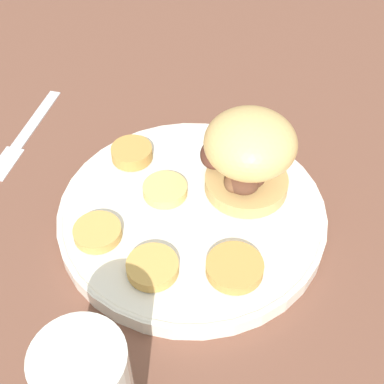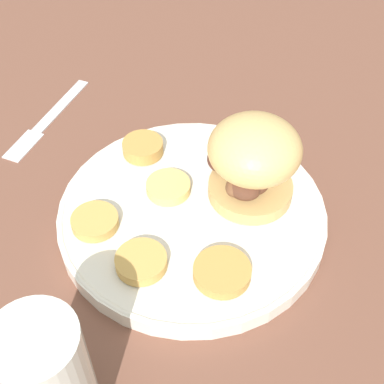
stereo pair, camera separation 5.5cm
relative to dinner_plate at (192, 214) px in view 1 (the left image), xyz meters
The scene contains 9 objects.
ground_plane 0.01m from the dinner_plate, ahead, with size 4.00×4.00×0.00m, color brown.
dinner_plate is the anchor object (origin of this frame).
sandwich 0.09m from the dinner_plate, 93.61° to the left, with size 0.12×0.10×0.10m.
potato_round_0 0.04m from the dinner_plate, 153.35° to the right, with size 0.05×0.05×0.01m, color #DBB766.
potato_round_1 0.09m from the dinner_plate, 51.93° to the right, with size 0.05×0.05×0.01m, color tan.
potato_round_2 0.11m from the dinner_plate, 165.21° to the right, with size 0.05×0.05×0.02m, color #BC8942.
potato_round_3 0.10m from the dinner_plate, 95.45° to the right, with size 0.05×0.05×0.01m, color tan.
potato_round_4 0.09m from the dinner_plate, ahead, with size 0.06×0.06×0.01m, color #BC8942.
fork 0.26m from the dinner_plate, 150.92° to the right, with size 0.15×0.13×0.00m.
Camera 1 is at (0.34, -0.17, 0.45)m, focal length 50.00 mm.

